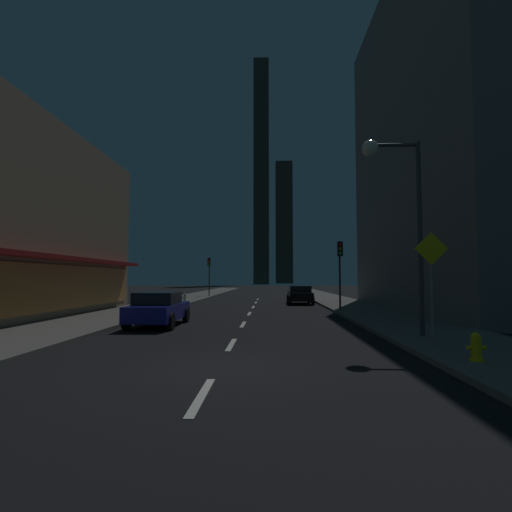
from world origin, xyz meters
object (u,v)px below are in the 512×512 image
Objects in this scene: car_parked_near at (159,309)px; fire_hydrant_far_left at (185,298)px; fire_hydrant_yellow_near at (476,348)px; car_parked_far at (300,295)px; traffic_light_far_left at (209,268)px; traffic_light_near_right at (340,260)px; street_lamp_right at (394,188)px; pedestrian_crossing_sign at (432,279)px.

fire_hydrant_far_left is (-2.30, 15.44, -0.29)m from car_parked_near.
fire_hydrant_yellow_near and fire_hydrant_far_left have the same top height.
car_parked_far is at bearing 95.94° from fire_hydrant_yellow_near.
traffic_light_far_left is (0.40, 10.32, 2.74)m from fire_hydrant_far_left.
traffic_light_far_left is at bearing 108.96° from fire_hydrant_yellow_near.
fire_hydrant_yellow_near is at bearing -71.04° from traffic_light_far_left.
fire_hydrant_yellow_near is at bearing -84.06° from car_parked_far.
fire_hydrant_far_left is 0.16× the size of traffic_light_near_right.
traffic_light_far_left is at bearing 110.38° from street_lamp_right.
car_parked_near is 0.64× the size of street_lamp_right.
traffic_light_far_left is (-11.40, 33.19, 2.74)m from fire_hydrant_yellow_near.
street_lamp_right is at bearing 97.61° from fire_hydrant_yellow_near.
fire_hydrant_yellow_near is at bearing -88.45° from traffic_light_near_right.
car_parked_near is 1.01× the size of traffic_light_near_right.
car_parked_far is at bearing 104.47° from traffic_light_near_right.
traffic_light_far_left reaches higher than car_parked_near.
car_parked_far is 22.24m from fire_hydrant_yellow_near.
pedestrian_crossing_sign is (11.50, -21.27, 1.56)m from fire_hydrant_far_left.
street_lamp_right is at bearing -69.62° from traffic_light_far_left.
fire_hydrant_far_left is 10.68m from traffic_light_far_left.
traffic_light_near_right is 21.46m from traffic_light_far_left.
traffic_light_near_right reaches higher than fire_hydrant_yellow_near.
pedestrian_crossing_sign is at bearing -70.64° from traffic_light_far_left.
fire_hydrant_far_left is at bearing 120.73° from street_lamp_right.
traffic_light_near_right is at bearing 89.37° from street_lamp_right.
car_parked_far reaches higher than fire_hydrant_far_left.
street_lamp_right reaches higher than car_parked_far.
traffic_light_near_right reaches higher than pedestrian_crossing_sign.
fire_hydrant_far_left is (-11.80, 22.87, 0.00)m from fire_hydrant_yellow_near.
traffic_light_far_left is at bearing 94.22° from car_parked_near.
fire_hydrant_yellow_near is (9.50, -7.42, -0.29)m from car_parked_near.
pedestrian_crossing_sign reaches higher than car_parked_near.
car_parked_far is 1.01× the size of traffic_light_far_left.
car_parked_far is 20.65m from pedestrian_crossing_sign.
fire_hydrant_far_left is 22.55m from street_lamp_right.
fire_hydrant_yellow_near is at bearing -38.01° from car_parked_near.
fire_hydrant_yellow_near is 35.20m from traffic_light_far_left.
car_parked_near is 11.94m from traffic_light_near_right.
fire_hydrant_yellow_near is 0.21× the size of pedestrian_crossing_sign.
pedestrian_crossing_sign is at bearing -32.33° from car_parked_near.
car_parked_far is 9.53m from fire_hydrant_far_left.
pedestrian_crossing_sign reaches higher than fire_hydrant_yellow_near.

